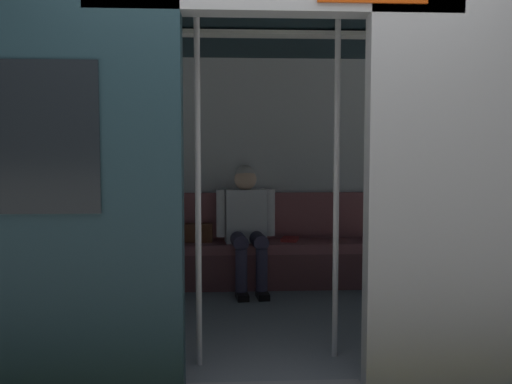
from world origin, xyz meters
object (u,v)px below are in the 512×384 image
train_car (252,119)px  book (290,239)px  handbag (199,233)px  bench_seat (253,253)px  person_seated (247,219)px  grab_pole_far (336,185)px  grab_pole_door (198,186)px

train_car → book: 1.61m
train_car → handbag: (0.45, -1.11, -1.01)m
train_car → book: train_car is taller
train_car → bench_seat: 1.59m
train_car → handbag: bearing=-67.8°
train_car → handbag: size_ratio=24.62×
person_seated → handbag: (0.45, -0.12, -0.14)m
grab_pole_far → handbag: bearing=-63.2°
bench_seat → book: 0.38m
bench_seat → person_seated: (0.06, 0.05, 0.32)m
book → grab_pole_door: (0.78, 1.96, 0.64)m
handbag → book: 0.87m
handbag → book: size_ratio=1.18×
bench_seat → handbag: size_ratio=11.02×
handbag → grab_pole_door: 2.03m
bench_seat → person_seated: 0.34m
train_car → grab_pole_door: train_car is taller
bench_seat → person_seated: person_seated is taller
bench_seat → book: bearing=-167.6°
train_car → grab_pole_door: size_ratio=2.95×
grab_pole_far → book: bearing=-88.0°
bench_seat → person_seated: bearing=39.3°
train_car → grab_pole_far: train_car is taller
handbag → grab_pole_far: bearing=116.8°
train_car → book: bearing=-110.5°
handbag → grab_pole_far: size_ratio=0.12×
bench_seat → grab_pole_far: 1.98m
person_seated → train_car: bearing=90.1°
handbag → bench_seat: bearing=172.5°
handbag → grab_pole_door: grab_pole_door is taller
handbag → grab_pole_door: bearing=92.8°
book → grab_pole_far: 1.97m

